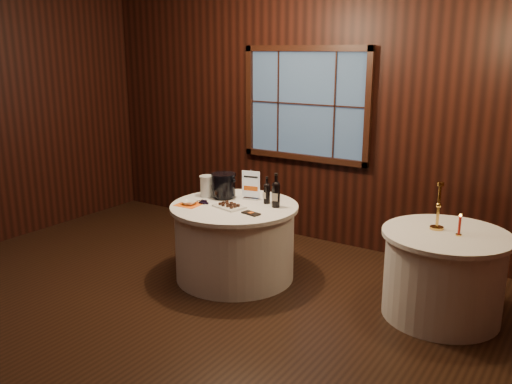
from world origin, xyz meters
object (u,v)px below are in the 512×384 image
Objects in this scene: side_table at (443,275)px; red_candle at (459,227)px; cracker_bowl at (189,202)px; brass_candlestick at (438,212)px; port_bottle_right at (276,193)px; sign_stand at (251,189)px; main_table at (235,241)px; glass_pitcher at (207,186)px; ice_bucket at (224,185)px; chocolate_plate at (229,206)px; port_bottle_left at (267,192)px; chocolate_box at (251,213)px; grape_bunch at (203,202)px.

red_candle is at bearing -10.51° from side_table.
cracker_bowl is 0.36× the size of brass_candlestick.
port_bottle_right is 1.72m from red_candle.
port_bottle_right is (0.36, -0.10, 0.04)m from sign_stand.
brass_candlestick is at bearing 10.44° from main_table.
sign_stand reaches higher than glass_pitcher.
sign_stand is 0.29m from ice_bucket.
side_table is 2.48m from glass_pitcher.
chocolate_plate is at bearing -159.36° from port_bottle_right.
side_table is at bearing 21.06° from port_bottle_left.
sign_stand reaches higher than chocolate_plate.
port_bottle_right is at bearing -4.29° from port_bottle_left.
red_candle is (2.09, 0.39, 0.06)m from chocolate_plate.
glass_pitcher is 2.33m from brass_candlestick.
chocolate_box is 0.79m from glass_pitcher.
grape_bunch is (-0.28, -0.14, 0.40)m from main_table.
main_table is at bearing 163.62° from chocolate_box.
chocolate_box is at bearing -69.36° from sign_stand.
grape_bunch is 2.41m from red_candle.
glass_pitcher is (-0.14, 0.24, 0.09)m from grape_bunch.
brass_candlestick is at bearing 13.53° from chocolate_plate.
grape_bunch is (-0.04, -0.29, -0.12)m from ice_bucket.
ice_bucket is 1.17× the size of glass_pitcher.
glass_pitcher is 1.49× the size of cracker_bowl.
port_bottle_left is 0.67m from glass_pitcher.
port_bottle_left reaches higher than main_table.
main_table is 0.51m from grape_bunch.
sign_stand is 1.66× the size of red_candle.
cracker_bowl is 2.53m from red_candle.
port_bottle_right is 1.00× the size of chocolate_plate.
grape_bunch is 0.90× the size of red_candle.
side_table is 6.42× the size of grape_bunch.
sign_stand reaches higher than grape_bunch.
chocolate_plate is at bearing -16.96° from glass_pitcher.
cracker_bowl is at bearing -160.90° from chocolate_plate.
port_bottle_right is 2.26× the size of cracker_bowl.
main_table is 2.17m from red_candle.
ice_bucket is 0.77× the size of chocolate_plate.
main_table is 2.02m from side_table.
grape_bunch is at bearing -168.96° from side_table.
cracker_bowl is (-2.38, -0.54, 0.40)m from side_table.
chocolate_box is 0.70m from cracker_bowl.
sign_stand reaches higher than side_table.
side_table is 0.47m from red_candle.
cracker_bowl is at bearing -162.25° from chocolate_box.
cracker_bowl reaches higher than main_table.
main_table is at bearing -118.72° from port_bottle_left.
red_candle is at bearing 20.37° from port_bottle_left.
port_bottle_left reaches higher than glass_pitcher.
ice_bucket is at bearing -151.73° from port_bottle_left.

